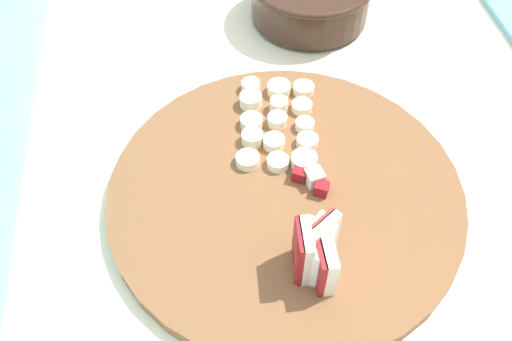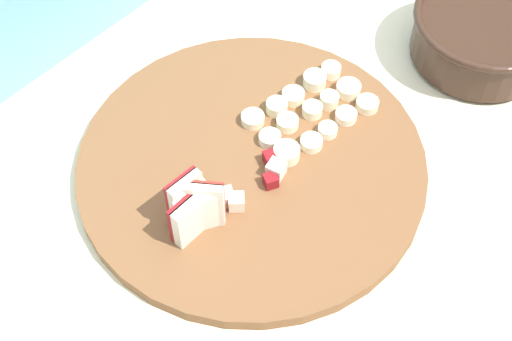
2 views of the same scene
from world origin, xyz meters
TOP-DOWN VIEW (x-y plane):
  - tiled_countertop at (0.00, -0.00)m, footprint 1.23×0.70m
  - tile_backsplash at (0.00, 0.37)m, footprint 2.40×0.04m
  - cutting_board at (-0.07, 0.06)m, footprint 0.39×0.39m
  - apple_wedge_fan at (-0.17, 0.05)m, footprint 0.06×0.05m
  - apple_dice_pile at (-0.10, 0.03)m, footprint 0.09×0.04m
  - banana_slice_rows at (0.02, 0.05)m, footprint 0.16×0.11m

SIDE VIEW (x-z plane):
  - tiled_countertop at x=0.00m, z-range 0.00..0.92m
  - tile_backsplash at x=0.00m, z-range 0.00..1.30m
  - cutting_board at x=-0.07m, z-range 0.91..0.93m
  - banana_slice_rows at x=0.02m, z-range 0.93..0.94m
  - apple_dice_pile at x=-0.10m, z-range 0.93..0.95m
  - apple_wedge_fan at x=-0.17m, z-range 0.92..0.99m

